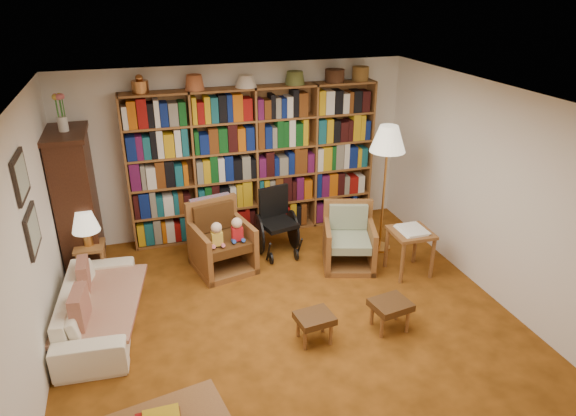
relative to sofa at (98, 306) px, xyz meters
name	(u,v)px	position (x,y,z in m)	size (l,w,h in m)	color
floor	(290,319)	(2.05, -0.50, -0.26)	(5.00, 5.00, 0.00)	#985217
ceiling	(290,101)	(2.05, -0.50, 2.24)	(5.00, 5.00, 0.00)	white
wall_back	(239,151)	(2.05, 2.00, 0.99)	(5.00, 5.00, 0.00)	white
wall_front	(410,386)	(2.05, -3.00, 0.99)	(5.00, 5.00, 0.00)	white
wall_left	(28,255)	(-0.45, -0.50, 0.99)	(5.00, 5.00, 0.00)	white
wall_right	(493,194)	(4.55, -0.50, 0.99)	(5.00, 5.00, 0.00)	white
bookshelf	(255,158)	(2.25, 1.83, 0.91)	(3.60, 0.30, 2.42)	olive
curio_cabinet	(77,200)	(-0.20, 1.50, 0.69)	(0.50, 0.95, 2.40)	#3D1F10
framed_pictures	(27,204)	(-0.43, -0.20, 1.36)	(0.03, 0.52, 0.97)	black
sofa	(98,306)	(0.00, 0.00, 0.00)	(0.70, 1.80, 0.53)	white
sofa_throw	(102,303)	(0.05, 0.00, 0.04)	(0.80, 1.49, 0.04)	beige
cushion_left	(84,277)	(-0.13, 0.35, 0.19)	(0.12, 0.37, 0.37)	maroon
cushion_right	(81,312)	(-0.13, -0.35, 0.19)	(0.13, 0.41, 0.41)	maroon
side_table_lamp	(91,255)	(-0.10, 1.05, 0.10)	(0.38, 0.38, 0.51)	olive
table_lamp	(85,223)	(-0.10, 1.05, 0.56)	(0.34, 0.34, 0.46)	gold
armchair_leather	(221,240)	(1.54, 0.94, 0.11)	(0.88, 0.90, 0.92)	olive
armchair_sage	(346,241)	(3.17, 0.53, 0.05)	(0.87, 0.87, 0.83)	olive
wheelchair	(276,223)	(2.37, 1.15, 0.16)	(0.54, 0.74, 0.92)	black
floor_lamp	(388,144)	(3.79, 0.75, 1.30)	(0.48, 0.48, 1.81)	gold
side_table_papers	(411,238)	(3.85, 0.04, 0.24)	(0.52, 0.52, 0.63)	olive
footstool_a	(315,320)	(2.19, -0.93, 0.00)	(0.42, 0.37, 0.32)	#523216
footstool_b	(391,307)	(3.06, -0.97, 0.02)	(0.46, 0.41, 0.35)	#523216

